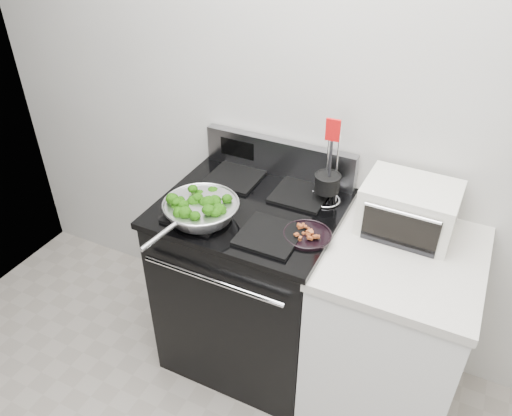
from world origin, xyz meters
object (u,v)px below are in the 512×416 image
Objects in this scene: skillet at (201,209)px; toaster_oven at (409,208)px; bacon_plate at (307,233)px; utensil_holder at (327,188)px; gas_range at (252,281)px.

toaster_oven is (0.79, 0.35, 0.03)m from skillet.
utensil_holder is (-0.02, 0.28, 0.05)m from bacon_plate.
gas_range is 0.58m from bacon_plate.
skillet is at bearing -126.55° from gas_range.
toaster_oven is at bearing 13.79° from gas_range.
skillet is at bearing -154.69° from toaster_oven.
gas_range is at bearing 161.31° from bacon_plate.
gas_range is at bearing -153.38° from utensil_holder.
bacon_plate is at bearing -18.69° from gas_range.
gas_range is 5.65× the size of bacon_plate.
skillet reaches higher than bacon_plate.
gas_range is at bearing -164.84° from toaster_oven.
utensil_holder is at bearing 179.27° from toaster_oven.
toaster_oven reaches higher than bacon_plate.
bacon_plate is 0.43m from toaster_oven.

